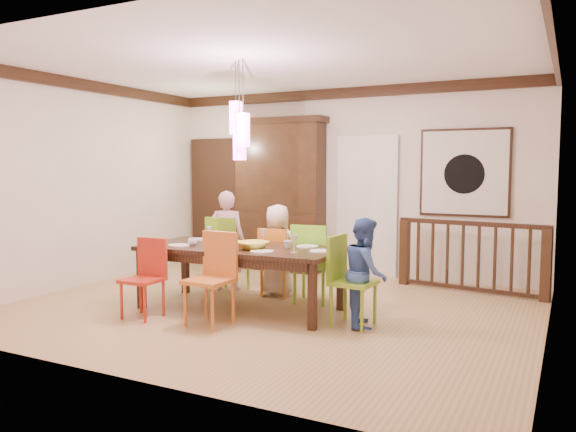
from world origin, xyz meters
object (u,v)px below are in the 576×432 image
at_px(chair_end_right, 354,275).
at_px(chair_far_left, 229,248).
at_px(china_hutch, 280,194).
at_px(person_far_mid, 278,250).
at_px(balustrade, 471,255).
at_px(person_far_left, 227,240).
at_px(person_end_right, 366,272).
at_px(dining_table, 240,253).

bearing_deg(chair_end_right, chair_far_left, 72.14).
xyz_separation_m(chair_far_left, china_hutch, (-0.13, 1.73, 0.66)).
bearing_deg(chair_end_right, person_far_mid, 60.93).
bearing_deg(balustrade, chair_far_left, -146.74).
distance_m(chair_far_left, balustrade, 3.25).
height_order(balustrade, person_far_mid, person_far_mid).
xyz_separation_m(chair_far_left, person_far_left, (-0.07, 0.06, 0.10)).
bearing_deg(china_hutch, balustrade, -6.44).
relative_size(balustrade, person_end_right, 1.75).
relative_size(china_hutch, person_far_left, 1.82).
distance_m(balustrade, person_end_right, 2.28).
bearing_deg(dining_table, chair_end_right, -5.01).
height_order(china_hutch, person_far_mid, china_hutch).
bearing_deg(dining_table, person_end_right, -2.49).
bearing_deg(person_end_right, china_hutch, 22.44).
bearing_deg(person_far_left, person_far_mid, 160.34).
bearing_deg(person_far_mid, dining_table, 79.45).
distance_m(person_far_left, person_end_right, 2.42).
bearing_deg(balustrade, china_hutch, -178.46).
xyz_separation_m(balustrade, person_end_right, (-0.73, -2.16, 0.08)).
bearing_deg(dining_table, person_far_left, 128.72).
bearing_deg(balustrade, person_end_right, -100.76).
relative_size(dining_table, chair_end_right, 2.50).
relative_size(person_far_left, person_far_mid, 1.14).
distance_m(china_hutch, person_end_right, 3.49).
xyz_separation_m(dining_table, person_far_mid, (0.05, 0.84, -0.08)).
xyz_separation_m(chair_end_right, person_far_left, (-2.17, 0.89, 0.13)).
height_order(person_far_left, person_far_mid, person_far_left).
xyz_separation_m(person_far_left, person_end_right, (2.28, -0.83, -0.10)).
xyz_separation_m(chair_far_left, balustrade, (2.94, 1.39, -0.08)).
height_order(chair_end_right, person_far_left, person_far_left).
relative_size(chair_far_left, china_hutch, 0.41).
relative_size(balustrade, person_far_left, 1.48).
xyz_separation_m(dining_table, person_far_left, (-0.73, 0.83, 0.01)).
relative_size(dining_table, person_far_left, 1.76).
height_order(chair_far_left, balustrade, chair_far_left).
bearing_deg(dining_table, balustrade, 40.88).
distance_m(chair_far_left, person_end_right, 2.34).
bearing_deg(person_end_right, dining_table, 69.67).
bearing_deg(china_hutch, dining_table, -72.53).
distance_m(chair_far_left, person_far_mid, 0.72).
distance_m(chair_end_right, person_far_mid, 1.65).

